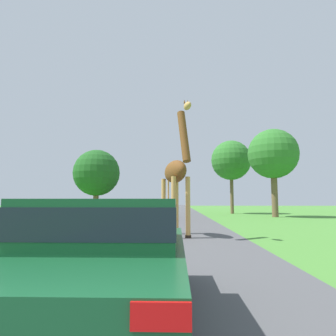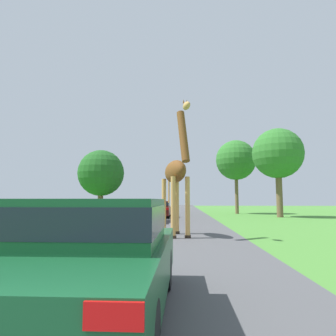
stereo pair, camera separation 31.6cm
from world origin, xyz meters
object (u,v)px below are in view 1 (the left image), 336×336
Objects in this scene: giraffe_near_road at (176,174)px; car_lead_maroon at (108,254)px; tree_left_edge at (231,161)px; tree_right_cluster at (273,154)px; tree_centre_back at (97,173)px; car_queue_left at (156,209)px; car_queue_right at (147,210)px.

car_lead_maroon is (-0.88, -8.80, -1.82)m from giraffe_near_road.
tree_left_edge is (6.20, 20.99, 3.33)m from giraffe_near_road.
giraffe_near_road reaches higher than car_lead_maroon.
tree_left_edge is 7.06m from tree_right_cluster.
tree_left_edge reaches higher than giraffe_near_road.
tree_centre_back is at bearing -82.29° from giraffe_near_road.
car_queue_right is at bearing -93.60° from car_queue_left.
car_lead_maroon is 31.04m from tree_left_edge.
tree_right_cluster is (8.82, 14.43, 3.02)m from giraffe_near_road.
tree_right_cluster is (16.73, -2.05, 1.49)m from tree_centre_back.
car_queue_right is 15.97m from tree_left_edge.
car_lead_maroon is 0.68× the size of tree_centre_back.
tree_right_cluster reaches higher than tree_centre_back.
giraffe_near_road is 1.24× the size of car_lead_maroon.
giraffe_near_road is 0.67× the size of tree_left_edge.
giraffe_near_road reaches higher than car_queue_left.
tree_left_edge is at bearing 17.68° from tree_centre_back.
car_queue_right is at bearing 94.04° from car_lead_maroon.
tree_right_cluster reaches higher than car_lead_maroon.
tree_centre_back is at bearing 173.01° from tree_right_cluster.
tree_centre_back is (-5.82, 8.13, 3.39)m from car_queue_right.
car_lead_maroon is 0.92× the size of car_queue_left.
car_queue_left is 11.70m from tree_right_cluster.
car_queue_left is 7.62m from tree_centre_back.
giraffe_near_road is at bearing -64.37° from tree_centre_back.
car_queue_right is 0.58× the size of tree_right_cluster.
car_queue_left is (0.33, 5.20, -0.03)m from car_queue_right.
tree_left_edge is (7.08, 29.78, 5.15)m from car_lead_maroon.
giraffe_near_road is at bearing 84.29° from car_lead_maroon.
giraffe_near_road is 9.02m from car_lead_maroon.
tree_right_cluster reaches higher than giraffe_near_road.
tree_right_cluster reaches higher than car_queue_right.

